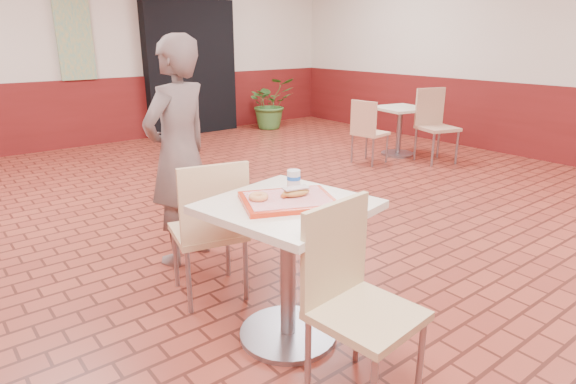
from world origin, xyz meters
TOP-DOWN VIEW (x-y plane):
  - room_shell at (0.00, 0.00)m, footprint 8.01×10.01m
  - wainscot_band at (0.00, 0.00)m, footprint 8.00×10.00m
  - corridor_doorway at (1.20, 4.88)m, footprint 1.60×0.22m
  - promo_poster at (-0.60, 4.94)m, footprint 0.50×0.03m
  - main_table at (-1.26, -0.85)m, footprint 0.76×0.76m
  - chair_main_front at (-1.29, -1.37)m, footprint 0.47×0.47m
  - chair_main_back at (-1.38, -0.23)m, footprint 0.51×0.51m
  - customer at (-1.24, 0.43)m, footprint 0.70×0.58m
  - serving_tray at (-1.26, -0.85)m, footprint 0.47×0.36m
  - ring_donut at (-1.40, -0.78)m, footprint 0.12×0.12m
  - long_john_donut at (-1.22, -0.86)m, footprint 0.17×0.11m
  - paper_cup at (-1.12, -0.72)m, footprint 0.08×0.08m
  - second_table at (2.69, 1.60)m, footprint 0.64×0.64m
  - chair_second_left at (1.97, 1.54)m, footprint 0.43×0.43m
  - chair_second_front at (2.78, 1.10)m, footprint 0.56×0.56m
  - potted_plant at (2.50, 4.40)m, footprint 0.99×0.92m

SIDE VIEW (x-z plane):
  - second_table at x=2.69m, z-range 0.12..0.79m
  - potted_plant at x=2.50m, z-range 0.00..0.92m
  - chair_second_left at x=1.97m, z-range 0.05..0.88m
  - wainscot_band at x=0.00m, z-range 0.00..1.00m
  - chair_main_back at x=-1.38m, z-range 0.05..0.97m
  - chair_main_front at x=-1.29m, z-range 0.05..0.98m
  - main_table at x=-1.26m, z-range 0.14..0.94m
  - chair_second_front at x=2.78m, z-range 0.06..1.02m
  - serving_tray at x=-1.26m, z-range 0.80..0.83m
  - customer at x=-1.24m, z-range 0.00..1.64m
  - ring_donut at x=-1.40m, z-range 0.83..0.86m
  - long_john_donut at x=-1.22m, z-range 0.82..0.87m
  - paper_cup at x=-1.12m, z-range 0.83..0.92m
  - corridor_doorway at x=1.20m, z-range 0.00..2.20m
  - room_shell at x=0.00m, z-range 0.00..3.00m
  - promo_poster at x=-0.60m, z-range 1.00..2.20m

